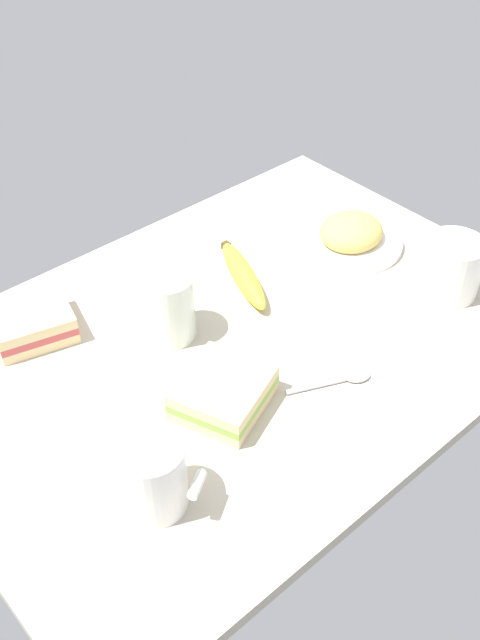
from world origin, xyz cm
name	(u,v)px	position (x,y,z in cm)	size (l,w,h in cm)	color
tabletop	(240,341)	(0.00, 0.00, 1.00)	(90.00, 64.00, 2.00)	#BCB29E
plate_of_food	(351,235)	(29.07, 4.91, 3.79)	(17.52, 17.52, 5.32)	white
coffee_mug_black	(153,475)	(-26.19, -14.94, 6.90)	(8.49, 9.79, 9.52)	white
coffee_mug_milky	(452,267)	(30.87, -13.61, 6.74)	(9.58, 11.50, 9.21)	white
sandwich_main	(32,322)	(-22.14, 20.15, 4.20)	(13.19, 12.40, 4.40)	beige
sandwich_side	(223,393)	(-10.50, -8.66, 4.20)	(14.69, 14.03, 4.40)	beige
glass_of_milk	(168,310)	(-7.30, 7.09, 6.48)	(7.66, 7.66, 10.36)	silver
banana	(243,275)	(8.51, 8.88, 3.67)	(9.66, 17.58, 3.35)	yellow
spoon	(342,380)	(4.22, -16.10, 2.38)	(11.71, 6.39, 0.80)	silver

